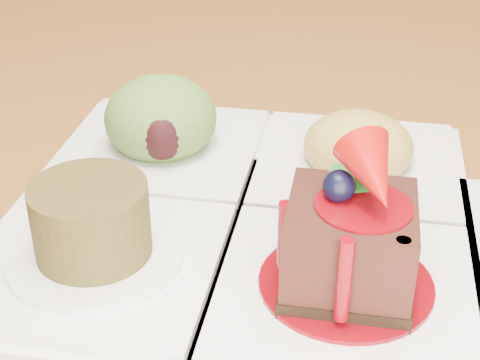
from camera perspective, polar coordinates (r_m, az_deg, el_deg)
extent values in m
cube|color=brown|center=(0.70, 13.78, 5.69)|extent=(1.00, 1.80, 0.04)
cylinder|color=brown|center=(1.59, -13.59, 5.18)|extent=(0.06, 0.06, 0.71)
cylinder|color=brown|center=(1.72, 17.11, 6.60)|extent=(0.06, 0.06, 0.71)
cube|color=silver|center=(0.47, 0.00, -3.07)|extent=(0.36, 0.36, 0.01)
cube|color=silver|center=(0.40, 8.16, -8.41)|extent=(0.17, 0.17, 0.01)
cube|color=silver|center=(0.42, -11.10, -6.21)|extent=(0.17, 0.17, 0.01)
cube|color=silver|center=(0.53, -6.04, 2.57)|extent=(0.17, 0.17, 0.01)
cube|color=silver|center=(0.52, 9.03, 1.25)|extent=(0.17, 0.17, 0.01)
cylinder|color=#64030A|center=(0.40, 8.21, -7.93)|extent=(0.09, 0.09, 0.00)
cube|color=black|center=(0.39, 8.24, -7.57)|extent=(0.08, 0.08, 0.01)
cube|color=black|center=(0.38, 8.52, -4.54)|extent=(0.08, 0.08, 0.04)
cylinder|color=#64030A|center=(0.37, 8.78, -1.76)|extent=(0.05, 0.05, 0.00)
sphere|color=black|center=(0.37, 7.69, -0.47)|extent=(0.02, 0.02, 0.02)
cone|color=maroon|center=(0.35, 10.32, 0.36)|extent=(0.03, 0.05, 0.04)
cube|color=#154D13|center=(0.38, 8.83, 0.10)|extent=(0.01, 0.02, 0.01)
cube|color=#154D13|center=(0.38, 7.61, 0.20)|extent=(0.02, 0.02, 0.01)
cylinder|color=#64030A|center=(0.35, 8.08, -7.71)|extent=(0.01, 0.01, 0.05)
cylinder|color=#64030A|center=(0.36, 12.22, -7.30)|extent=(0.01, 0.01, 0.04)
cylinder|color=#64030A|center=(0.38, 3.48, -4.35)|extent=(0.01, 0.01, 0.04)
cylinder|color=silver|center=(0.42, -11.17, -5.67)|extent=(0.10, 0.10, 0.00)
cylinder|color=#472F14|center=(0.41, -11.49, -3.05)|extent=(0.06, 0.06, 0.04)
cylinder|color=#43280E|center=(0.40, -11.70, -1.25)|extent=(0.05, 0.05, 0.00)
ellipsoid|color=#577C32|center=(0.52, -6.17, 4.78)|extent=(0.08, 0.08, 0.06)
ellipsoid|color=black|center=(0.50, -6.09, 3.47)|extent=(0.04, 0.03, 0.04)
ellipsoid|color=#AE9A3E|center=(0.51, 9.15, 2.59)|extent=(0.08, 0.08, 0.05)
cube|color=orange|center=(0.51, 10.42, 3.18)|extent=(0.02, 0.02, 0.02)
cube|color=#537C1B|center=(0.52, 9.14, 4.12)|extent=(0.02, 0.02, 0.02)
cube|color=orange|center=(0.51, 7.62, 3.56)|extent=(0.02, 0.02, 0.02)
cube|color=#537C1B|center=(0.50, 7.97, 2.81)|extent=(0.02, 0.02, 0.02)
cube|color=orange|center=(0.49, 9.26, 1.94)|extent=(0.02, 0.02, 0.02)
cube|color=#537C1B|center=(0.50, 11.32, 2.51)|extent=(0.02, 0.02, 0.02)
cube|color=silver|center=(0.42, 15.01, -9.10)|extent=(0.32, 0.32, 0.01)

